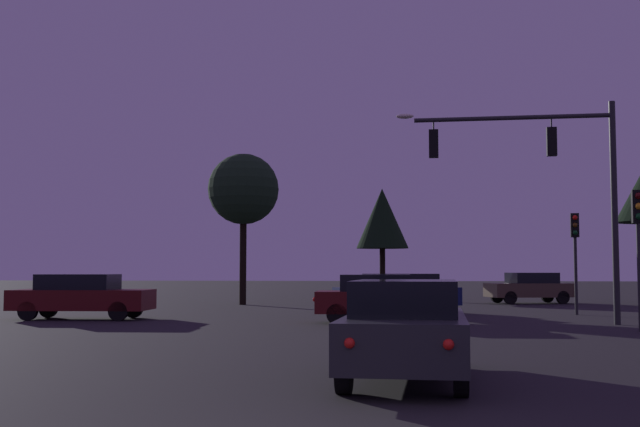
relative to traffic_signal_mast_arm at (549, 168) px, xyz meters
The scene contains 11 objects.
ground_plane 9.23m from the traffic_signal_mast_arm, 131.85° to the left, with size 168.00×168.00×0.00m, color black.
traffic_signal_mast_arm is the anchor object (origin of this frame).
traffic_light_corner_left 3.98m from the traffic_signal_mast_arm, 57.13° to the right, with size 0.32×0.36×3.84m.
traffic_light_corner_right 5.98m from the traffic_signal_mast_arm, 70.79° to the left, with size 0.32×0.36×3.78m.
car_nearside_lane 14.24m from the traffic_signal_mast_arm, 109.02° to the right, with size 1.95×4.65×1.52m.
car_crossing_left 6.66m from the traffic_signal_mast_arm, behind, with size 4.14×1.87×1.52m.
car_crossing_right 15.94m from the traffic_signal_mast_arm, behind, with size 4.75×2.12×1.52m.
car_far_lane 15.68m from the traffic_signal_mast_arm, 83.82° to the left, with size 4.45×2.90×1.52m.
car_parked_lot 8.06m from the traffic_signal_mast_arm, 133.07° to the left, with size 4.91×3.81×1.52m.
tree_behind_sign 17.19m from the traffic_signal_mast_arm, 135.37° to the left, with size 3.41×3.41×7.25m.
tree_left_far 20.79m from the traffic_signal_mast_arm, 106.22° to the left, with size 2.98×2.98×6.31m.
Camera 1 is at (0.81, -6.45, 1.69)m, focal length 44.33 mm.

